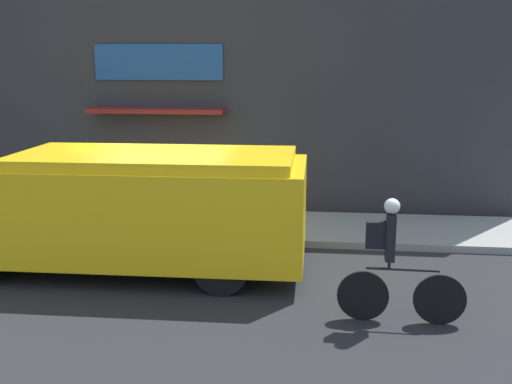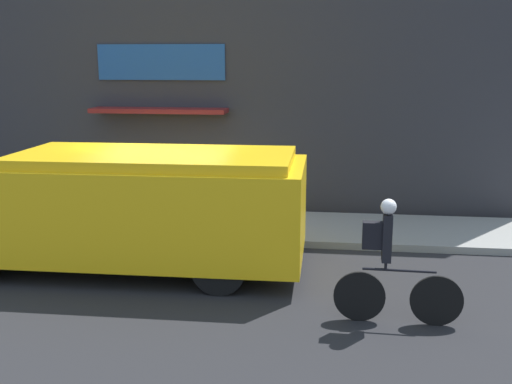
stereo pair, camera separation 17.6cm
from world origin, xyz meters
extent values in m
plane|color=#232326|center=(0.00, 0.00, 0.00)|extent=(70.00, 70.00, 0.00)
cube|color=gray|center=(0.00, 1.12, 0.07)|extent=(28.00, 2.25, 0.14)
cube|color=#2D2D33|center=(0.00, 2.67, 2.94)|extent=(14.90, 0.18, 5.89)
cube|color=#1E4C93|center=(-0.69, 2.56, 3.40)|extent=(2.91, 0.05, 0.78)
cube|color=maroon|center=(-0.69, 2.27, 2.35)|extent=(3.06, 0.63, 0.10)
cube|color=yellow|center=(0.29, -1.40, 1.05)|extent=(4.90, 2.33, 1.52)
cube|color=yellow|center=(0.29, -1.40, 1.90)|extent=(4.51, 2.15, 0.16)
cube|color=red|center=(-1.07, -0.03, 1.13)|extent=(0.03, 0.44, 0.44)
cylinder|color=black|center=(-2.46, -0.45, 0.41)|extent=(0.83, 0.27, 0.82)
cylinder|color=black|center=(1.51, -0.41, 0.41)|extent=(0.83, 0.27, 0.82)
cylinder|color=black|center=(1.53, -2.37, 0.41)|extent=(0.83, 0.27, 0.82)
cylinder|color=black|center=(4.58, -3.12, 0.35)|extent=(0.69, 0.06, 0.69)
cylinder|color=black|center=(3.58, -3.09, 0.35)|extent=(0.69, 0.06, 0.69)
cylinder|color=black|center=(4.08, -3.10, 0.74)|extent=(0.96, 0.06, 0.04)
cylinder|color=black|center=(3.90, -3.10, 0.80)|extent=(0.04, 0.04, 0.12)
cube|color=black|center=(3.90, -3.10, 1.18)|extent=(0.13, 0.20, 0.63)
sphere|color=white|center=(3.90, -3.10, 1.60)|extent=(0.21, 0.21, 0.21)
cube|color=black|center=(3.71, -3.09, 1.21)|extent=(0.26, 0.15, 0.36)
cylinder|color=#38383D|center=(-0.86, 1.36, 0.52)|extent=(0.52, 0.52, 0.76)
cylinder|color=black|center=(-0.86, 1.36, 0.92)|extent=(0.53, 0.53, 0.04)
camera|label=1|loc=(2.98, -10.77, 3.45)|focal=42.00mm
camera|label=2|loc=(3.15, -10.75, 3.45)|focal=42.00mm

